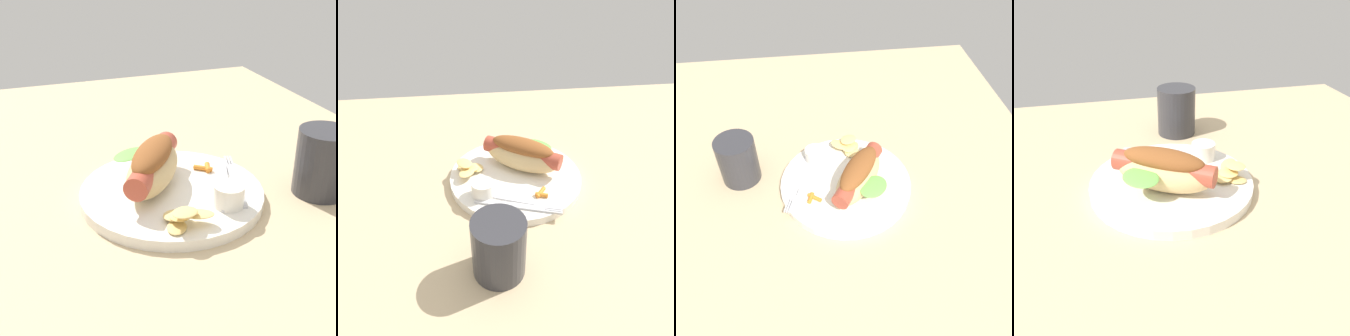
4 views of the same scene
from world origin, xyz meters
TOP-DOWN VIEW (x-y plane):
  - ground_plane at (0.00, 0.00)cm, footprint 120.00×90.00cm
  - plate at (-3.81, -0.21)cm, footprint 26.37×26.37cm
  - hot_dog at (-2.09, 2.29)cm, footprint 16.30×13.81cm
  - sauce_ramekin at (-10.78, -5.64)cm, footprint 4.19×4.19cm
  - fork at (-5.09, -9.50)cm, footprint 15.50×6.09cm
  - knife at (-5.74, -7.40)cm, footprint 14.06×6.94cm
  - chips_pile at (-13.11, 1.69)cm, footprint 6.43×7.72cm
  - carrot_garnish at (-0.35, -6.95)cm, footprint 2.54×2.94cm
  - drinking_cup at (-9.41, -21.22)cm, footprint 7.89×7.89cm

SIDE VIEW (x-z plane):
  - ground_plane at x=0.00cm, z-range -1.80..0.00cm
  - plate at x=-3.81cm, z-range 0.00..1.60cm
  - knife at x=-5.74cm, z-range 1.60..1.96cm
  - fork at x=-5.09cm, z-range 1.60..2.00cm
  - carrot_garnish at x=-0.35cm, z-range 1.59..2.40cm
  - chips_pile at x=-13.11cm, z-range 1.45..4.12cm
  - sauce_ramekin at x=-10.78cm, z-range 1.60..4.62cm
  - drinking_cup at x=-9.41cm, z-range 0.00..9.88cm
  - hot_dog at x=-2.09cm, z-range 1.68..8.33cm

